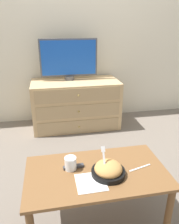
# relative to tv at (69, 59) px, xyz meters

# --- Properties ---
(ground_plane) EXTENTS (12.00, 12.00, 0.00)m
(ground_plane) POSITION_rel_tv_xyz_m (0.15, 0.20, -0.88)
(ground_plane) COLOR #70665B
(wall_back) EXTENTS (12.00, 0.05, 2.60)m
(wall_back) POSITION_rel_tv_xyz_m (0.15, 0.23, 0.42)
(wall_back) COLOR silver
(wall_back) RESTS_ON ground_plane
(dresser) EXTENTS (1.10, 0.54, 0.61)m
(dresser) POSITION_rel_tv_xyz_m (0.06, -0.09, -0.57)
(dresser) COLOR tan
(dresser) RESTS_ON ground_plane
(tv) EXTENTS (0.72, 0.12, 0.51)m
(tv) POSITION_rel_tv_xyz_m (0.00, 0.00, 0.00)
(tv) COLOR #515156
(tv) RESTS_ON dresser
(coffee_table) EXTENTS (0.91, 0.50, 0.41)m
(coffee_table) POSITION_rel_tv_xyz_m (-0.00, -1.65, -0.53)
(coffee_table) COLOR brown
(coffee_table) RESTS_ON ground_plane
(takeout_bowl) EXTENTS (0.21, 0.21, 0.18)m
(takeout_bowl) POSITION_rel_tv_xyz_m (0.06, -1.69, -0.43)
(takeout_bowl) COLOR black
(takeout_bowl) RESTS_ON coffee_table
(drink_cup) EXTENTS (0.08, 0.08, 0.09)m
(drink_cup) POSITION_rel_tv_xyz_m (-0.17, -1.59, -0.43)
(drink_cup) COLOR beige
(drink_cup) RESTS_ON coffee_table
(napkin) EXTENTS (0.18, 0.18, 0.00)m
(napkin) POSITION_rel_tv_xyz_m (-0.06, -1.74, -0.46)
(napkin) COLOR white
(napkin) RESTS_ON coffee_table
(knife) EXTENTS (0.16, 0.05, 0.01)m
(knife) POSITION_rel_tv_xyz_m (0.28, -1.67, -0.46)
(knife) COLOR white
(knife) RESTS_ON coffee_table
(remote_control) EXTENTS (0.14, 0.04, 0.02)m
(remote_control) POSITION_rel_tv_xyz_m (-0.15, -1.58, -0.46)
(remote_control) COLOR #38383D
(remote_control) RESTS_ON coffee_table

